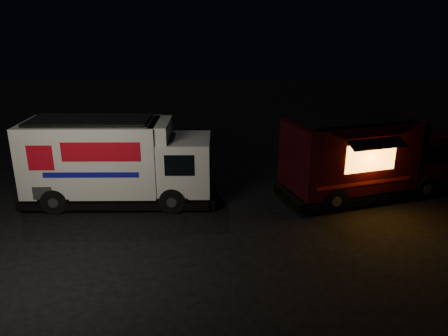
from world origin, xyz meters
TOP-DOWN VIEW (x-y plane):
  - ground at (0.00, 0.00)m, footprint 80.00×80.00m
  - white_truck at (-2.10, 2.51)m, footprint 7.59×2.70m
  - red_truck at (7.92, 3.27)m, footprint 7.66×4.79m

SIDE VIEW (x-z plane):
  - ground at x=0.00m, z-range 0.00..0.00m
  - red_truck at x=7.92m, z-range 0.00..3.35m
  - white_truck at x=-2.10m, z-range 0.00..3.42m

